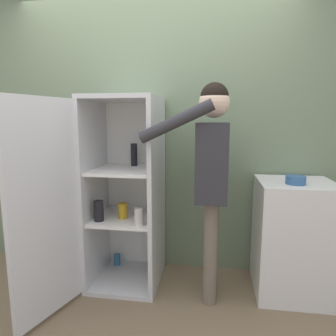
{
  "coord_description": "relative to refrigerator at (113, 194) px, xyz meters",
  "views": [
    {
      "loc": [
        0.55,
        -1.8,
        1.42
      ],
      "look_at": [
        0.18,
        0.62,
        1.02
      ],
      "focal_mm": 32.0,
      "sensor_mm": 36.0,
      "label": 1
    }
  ],
  "objects": [
    {
      "name": "ground_plane",
      "position": [
        0.28,
        -0.54,
        -0.8
      ],
      "size": [
        12.0,
        12.0,
        0.0
      ],
      "primitive_type": "plane",
      "color": "#7A664C"
    },
    {
      "name": "wall_back",
      "position": [
        0.28,
        0.44,
        0.48
      ],
      "size": [
        7.0,
        0.06,
        2.55
      ],
      "color": "gray",
      "rests_on": "ground_plane"
    },
    {
      "name": "refrigerator",
      "position": [
        0.0,
        0.0,
        0.0
      ],
      "size": [
        0.8,
        1.19,
        1.6
      ],
      "color": "silver",
      "rests_on": "ground_plane"
    },
    {
      "name": "person",
      "position": [
        0.81,
        -0.08,
        0.28
      ],
      "size": [
        0.64,
        0.55,
        1.68
      ],
      "color": "#726656",
      "rests_on": "ground_plane"
    },
    {
      "name": "counter",
      "position": [
        1.48,
        0.11,
        -0.33
      ],
      "size": [
        0.59,
        0.58,
        0.93
      ],
      "color": "white",
      "rests_on": "ground_plane"
    },
    {
      "name": "bowl",
      "position": [
        1.45,
        0.01,
        0.17
      ],
      "size": [
        0.15,
        0.15,
        0.06
      ],
      "color": "#335B8E",
      "rests_on": "counter"
    }
  ]
}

